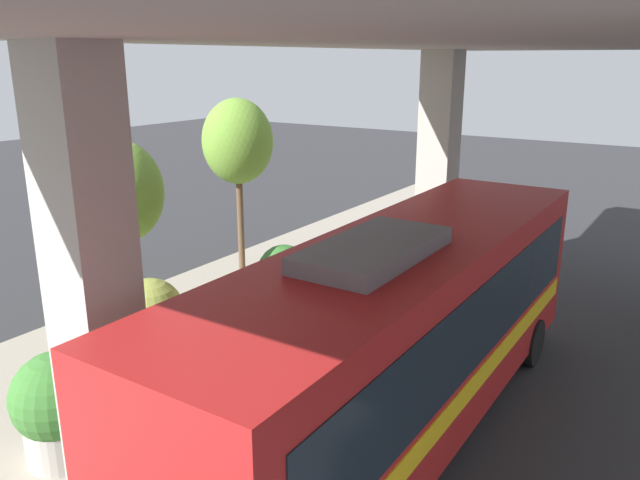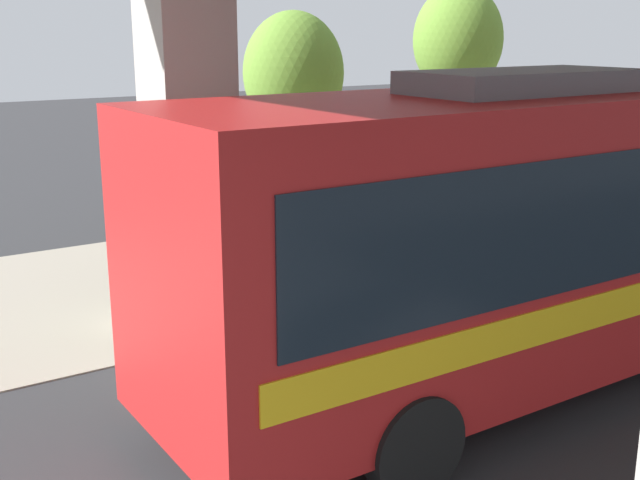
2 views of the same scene
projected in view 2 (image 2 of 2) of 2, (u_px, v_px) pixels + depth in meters
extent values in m
plane|color=#2D2D30|center=(490.00, 280.00, 13.61)|extent=(80.00, 80.00, 0.00)
cube|color=gray|center=(382.00, 242.00, 16.03)|extent=(6.00, 40.00, 0.02)
cube|color=#ADA89E|center=(188.00, 110.00, 9.40)|extent=(0.90, 0.90, 6.43)
cube|color=#B21E1E|center=(579.00, 215.00, 9.70)|extent=(2.56, 10.81, 3.02)
cube|color=#19232D|center=(581.00, 185.00, 9.60)|extent=(2.60, 9.95, 1.33)
cube|color=yellow|center=(574.00, 263.00, 9.85)|extent=(2.60, 10.27, 0.36)
cube|color=slate|center=(525.00, 81.00, 8.71)|extent=(1.28, 2.70, 0.24)
cylinder|color=black|center=(280.00, 357.00, 9.18)|extent=(0.28, 1.00, 1.00)
cylinder|color=black|center=(414.00, 445.00, 7.24)|extent=(0.28, 1.00, 1.00)
cylinder|color=#B21919|center=(349.00, 263.00, 13.24)|extent=(0.22, 0.22, 0.79)
sphere|color=#B21919|center=(349.00, 236.00, 13.13)|extent=(0.21, 0.21, 0.21)
cylinder|color=#B21919|center=(343.00, 254.00, 13.34)|extent=(0.13, 0.10, 0.10)
cylinder|color=#B21919|center=(354.00, 258.00, 13.08)|extent=(0.13, 0.10, 0.10)
cylinder|color=#ADA89E|center=(485.00, 227.00, 16.02)|extent=(1.02, 1.02, 0.59)
sphere|color=#2D6028|center=(487.00, 194.00, 15.85)|extent=(1.38, 1.38, 1.38)
sphere|color=#BF334C|center=(487.00, 208.00, 15.75)|extent=(0.36, 0.36, 0.36)
cylinder|color=#ADA89E|center=(302.00, 246.00, 14.24)|extent=(1.21, 1.21, 0.79)
sphere|color=olive|center=(301.00, 203.00, 14.04)|extent=(1.39, 1.39, 1.39)
sphere|color=#BF334C|center=(300.00, 218.00, 13.91)|extent=(0.42, 0.42, 0.42)
cylinder|color=#ADA89E|center=(169.00, 299.00, 11.59)|extent=(1.15, 1.15, 0.71)
sphere|color=#38722D|center=(166.00, 249.00, 11.39)|extent=(1.46, 1.46, 1.46)
sphere|color=orange|center=(164.00, 269.00, 11.28)|extent=(0.40, 0.40, 0.40)
cylinder|color=brown|center=(294.00, 172.00, 16.00)|extent=(0.17, 0.17, 2.72)
ellipsoid|color=olive|center=(293.00, 73.00, 15.51)|extent=(1.96, 1.96, 2.35)
cylinder|color=brown|center=(454.00, 138.00, 18.92)|extent=(0.19, 0.19, 3.28)
ellipsoid|color=olive|center=(458.00, 40.00, 18.35)|extent=(2.06, 2.06, 2.47)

